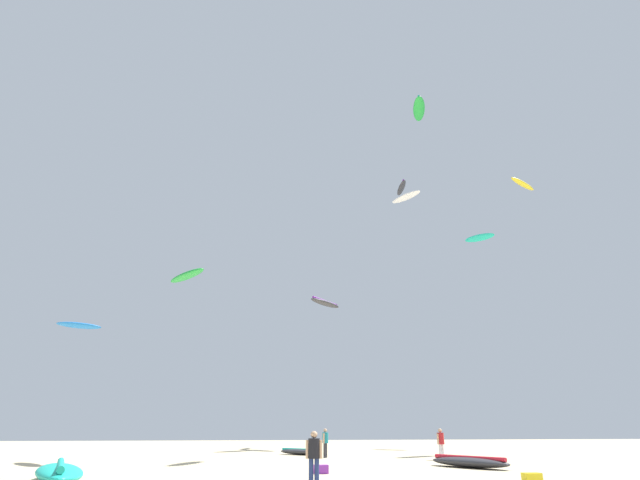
% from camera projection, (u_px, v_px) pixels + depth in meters
% --- Properties ---
extents(person_foreground, '(0.52, 0.36, 1.60)m').
position_uv_depth(person_foreground, '(314.00, 454.00, 15.97)').
color(person_foreground, navy).
rests_on(person_foreground, ground).
extents(person_midground, '(0.49, 0.37, 1.62)m').
position_uv_depth(person_midground, '(441.00, 441.00, 28.10)').
color(person_midground, silver).
rests_on(person_midground, ground).
extents(person_left, '(0.36, 0.46, 1.60)m').
position_uv_depth(person_left, '(325.00, 441.00, 30.01)').
color(person_left, '#2D2D33').
rests_on(person_left, ground).
extents(kite_grounded_near, '(3.05, 5.42, 0.66)m').
position_uv_depth(kite_grounded_near, '(60.00, 472.00, 16.95)').
color(kite_grounded_near, '#19B29E').
rests_on(kite_grounded_near, ground).
extents(kite_grounded_mid, '(2.93, 2.96, 0.41)m').
position_uv_depth(kite_grounded_mid, '(300.00, 452.00, 32.62)').
color(kite_grounded_mid, '#2D2D33').
rests_on(kite_grounded_mid, ground).
extents(kite_grounded_far, '(3.05, 4.16, 0.50)m').
position_uv_depth(kite_grounded_far, '(469.00, 462.00, 22.65)').
color(kite_grounded_far, '#2D2D33').
rests_on(kite_grounded_far, ground).
extents(cooler_box, '(0.56, 0.36, 0.32)m').
position_uv_depth(cooler_box, '(532.00, 478.00, 16.44)').
color(cooler_box, yellow).
rests_on(cooler_box, ground).
extents(gear_bag, '(0.56, 0.36, 0.32)m').
position_uv_depth(gear_bag, '(321.00, 469.00, 19.83)').
color(gear_bag, purple).
rests_on(gear_bag, ground).
extents(kite_aloft_0, '(3.09, 3.87, 0.64)m').
position_uv_depth(kite_aloft_0, '(187.00, 276.00, 31.38)').
color(kite_aloft_0, green).
extents(kite_aloft_1, '(1.63, 3.96, 0.96)m').
position_uv_depth(kite_aloft_1, '(401.00, 188.00, 59.48)').
color(kite_aloft_1, '#2D2D33').
extents(kite_aloft_2, '(2.14, 3.74, 0.59)m').
position_uv_depth(kite_aloft_2, '(419.00, 109.00, 42.90)').
color(kite_aloft_2, green).
extents(kite_aloft_3, '(3.61, 2.99, 0.84)m').
position_uv_depth(kite_aloft_3, '(522.00, 184.00, 45.02)').
color(kite_aloft_3, yellow).
extents(kite_aloft_4, '(4.22, 3.01, 0.66)m').
position_uv_depth(kite_aloft_4, '(79.00, 325.00, 50.19)').
color(kite_aloft_4, blue).
extents(kite_aloft_5, '(2.97, 3.94, 0.46)m').
position_uv_depth(kite_aloft_5, '(406.00, 197.00, 54.92)').
color(kite_aloft_5, white).
extents(kite_aloft_6, '(3.63, 3.94, 0.58)m').
position_uv_depth(kite_aloft_6, '(325.00, 303.00, 45.22)').
color(kite_aloft_6, '#2D2D33').
extents(kite_aloft_7, '(2.86, 2.86, 0.72)m').
position_uv_depth(kite_aloft_7, '(480.00, 238.00, 52.82)').
color(kite_aloft_7, '#19B29E').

